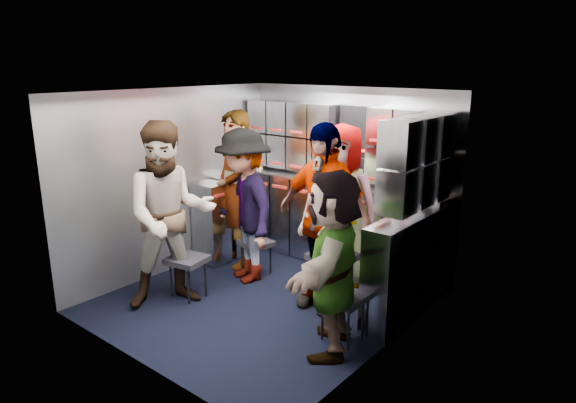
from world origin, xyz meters
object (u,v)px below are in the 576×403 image
Objects in this scene: jump_seat_near_right at (343,300)px; attendant_standing at (235,190)px; attendant_arc_a at (170,216)px; jump_seat_center at (347,249)px; jump_seat_near_left at (187,262)px; jump_seat_mid_left at (256,245)px; attendant_arc_e at (332,263)px; attendant_arc_d at (323,218)px; jump_seat_mid_right at (332,259)px; attendant_arc_b at (244,206)px; attendant_arc_c at (340,208)px.

attendant_standing reaches higher than jump_seat_near_right.
jump_seat_center is at bearing -1.30° from attendant_arc_a.
jump_seat_near_left is 1.09× the size of jump_seat_mid_left.
attendant_arc_e reaches higher than jump_seat_mid_left.
attendant_standing is at bearing 173.60° from attendant_arc_d.
jump_seat_mid_right is 0.32× the size of attendant_arc_e.
jump_seat_near_left is 0.88× the size of jump_seat_mid_right.
attendant_arc_a reaches higher than jump_seat_near_right.
attendant_arc_d is 1.18× the size of attendant_arc_e.
jump_seat_near_right is (1.72, 0.29, -0.00)m from jump_seat_near_left.
jump_seat_near_right is 0.44m from attendant_arc_e.
attendant_arc_a is at bearing -97.54° from jump_seat_mid_left.
attendant_arc_d reaches higher than jump_seat_near_right.
attendant_arc_c is (0.91, 0.51, 0.04)m from attendant_arc_b.
attendant_arc_e is (1.58, -0.78, 0.43)m from jump_seat_mid_left.
attendant_arc_e is (0.00, -0.18, 0.40)m from jump_seat_near_right.
jump_seat_near_right is 0.23× the size of attendant_arc_a.
jump_seat_mid_right is 0.51m from attendant_arc_d.
jump_seat_near_right is at bearing 154.58° from attendant_arc_e.
attendant_standing reaches higher than jump_seat_center.
attendant_arc_d is at bearing -20.55° from attendant_arc_a.
attendant_standing reaches higher than attendant_arc_c.
attendant_arc_a reaches higher than jump_seat_mid_right.
jump_seat_near_left is 1.49m from attendant_arc_d.
attendant_arc_b reaches higher than jump_seat_center.
attendant_arc_a is at bearing -138.42° from attendant_arc_c.
jump_seat_center is at bearing 104.95° from attendant_arc_d.
attendant_standing is 1.46m from attendant_arc_d.
jump_seat_mid_right is 0.81m from jump_seat_near_right.
attendant_standing is at bearing -161.81° from jump_seat_center.
attendant_arc_c is at bearing 125.82° from jump_seat_near_right.
jump_seat_mid_left is 0.22× the size of attendant_arc_a.
jump_seat_mid_left is 0.70m from attendant_standing.
attendant_arc_e reaches higher than jump_seat_near_right.
jump_seat_mid_left is 0.23× the size of attendant_arc_c.
attendant_arc_a is 1.09× the size of attendant_arc_b.
jump_seat_near_right is 0.26× the size of attendant_arc_b.
attendant_arc_d is (0.00, -0.18, 0.48)m from jump_seat_mid_right.
attendant_arc_a is 1.49m from attendant_arc_d.
attendant_arc_e is at bearing 3.60° from jump_seat_near_left.
attendant_arc_b is (-1.05, -0.19, 0.41)m from jump_seat_mid_right.
attendant_arc_e is (0.53, -0.61, -0.14)m from attendant_arc_d.
attendant_arc_e is at bearing -45.55° from attendant_arc_d.
jump_seat_near_left is 0.24× the size of attendant_standing.
attendant_standing reaches higher than jump_seat_mid_left.
attendant_arc_c reaches higher than jump_seat_mid_left.
jump_seat_mid_left is 0.24× the size of attendant_arc_b.
attendant_arc_a is 1.00× the size of attendant_arc_d.
jump_seat_mid_left is 0.26× the size of attendant_arc_e.
jump_seat_near_left reaches higher than jump_seat_near_right.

